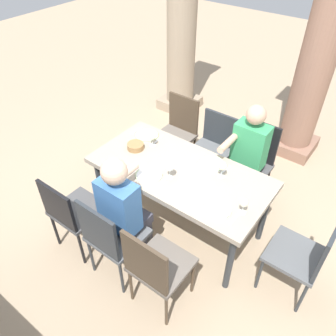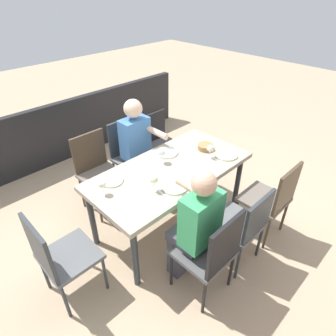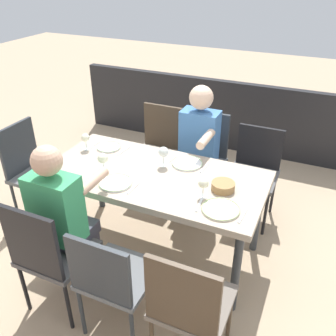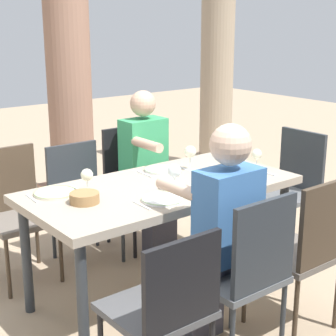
% 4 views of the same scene
% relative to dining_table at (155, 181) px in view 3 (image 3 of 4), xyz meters
% --- Properties ---
extents(ground_plane, '(16.00, 16.00, 0.00)m').
position_rel_dining_table_xyz_m(ground_plane, '(0.00, 0.00, -0.70)').
color(ground_plane, tan).
extents(dining_table, '(1.73, 0.85, 0.77)m').
position_rel_dining_table_xyz_m(dining_table, '(0.00, 0.00, 0.00)').
color(dining_table, tan).
rests_on(dining_table, ground).
extents(chair_west_north, '(0.44, 0.44, 0.92)m').
position_rel_dining_table_xyz_m(chair_west_north, '(-0.63, 0.85, -0.17)').
color(chair_west_north, '#6A6158').
rests_on(chair_west_north, ground).
extents(chair_west_south, '(0.44, 0.44, 0.89)m').
position_rel_dining_table_xyz_m(chair_west_south, '(-0.63, -0.84, -0.17)').
color(chair_west_south, '#4F4F50').
rests_on(chair_west_south, ground).
extents(chair_mid_north, '(0.44, 0.44, 0.87)m').
position_rel_dining_table_xyz_m(chair_mid_north, '(-0.11, 0.84, -0.19)').
color(chair_mid_north, '#5B5E61').
rests_on(chair_mid_north, ground).
extents(chair_mid_south, '(0.44, 0.44, 0.95)m').
position_rel_dining_table_xyz_m(chair_mid_south, '(-0.11, -0.85, -0.15)').
color(chair_mid_south, '#5B5E61').
rests_on(chair_mid_south, ground).
extents(chair_east_north, '(0.44, 0.44, 0.94)m').
position_rel_dining_table_xyz_m(chair_east_north, '(0.37, 0.85, -0.16)').
color(chair_east_north, '#4F4F50').
rests_on(chair_east_north, ground).
extents(chair_east_south, '(0.44, 0.44, 0.94)m').
position_rel_dining_table_xyz_m(chair_east_south, '(0.37, -0.85, -0.15)').
color(chair_east_south, '#6A6158').
rests_on(chair_east_south, ground).
extents(chair_head_east, '(0.44, 0.44, 0.94)m').
position_rel_dining_table_xyz_m(chair_head_east, '(1.29, 0.00, -0.17)').
color(chair_head_east, '#5B5E61').
rests_on(chair_head_east, ground).
extents(diner_woman_green, '(0.35, 0.49, 1.26)m').
position_rel_dining_table_xyz_m(diner_woman_green, '(0.37, 0.65, -0.03)').
color(diner_woman_green, '#3F3F4C').
rests_on(diner_woman_green, ground).
extents(diner_man_white, '(0.35, 0.50, 1.28)m').
position_rel_dining_table_xyz_m(diner_man_white, '(-0.12, -0.65, -0.00)').
color(diner_man_white, '#3F3F4C').
rests_on(diner_man_white, ground).
extents(patio_railing, '(4.13, 0.10, 0.90)m').
position_rel_dining_table_xyz_m(patio_railing, '(0.00, -2.17, -0.25)').
color(patio_railing, black).
rests_on(patio_railing, ground).
extents(plate_0, '(0.26, 0.26, 0.02)m').
position_rel_dining_table_xyz_m(plate_0, '(-0.61, 0.25, 0.08)').
color(plate_0, silver).
rests_on(plate_0, dining_table).
extents(wine_glass_0, '(0.07, 0.07, 0.15)m').
position_rel_dining_table_xyz_m(wine_glass_0, '(-0.45, 0.15, 0.18)').
color(wine_glass_0, white).
rests_on(wine_glass_0, dining_table).
extents(fork_0, '(0.03, 0.17, 0.01)m').
position_rel_dining_table_xyz_m(fork_0, '(-0.76, 0.25, 0.07)').
color(fork_0, silver).
rests_on(fork_0, dining_table).
extents(spoon_0, '(0.03, 0.17, 0.01)m').
position_rel_dining_table_xyz_m(spoon_0, '(-0.46, 0.25, 0.07)').
color(spoon_0, silver).
rests_on(spoon_0, dining_table).
extents(plate_1, '(0.25, 0.25, 0.02)m').
position_rel_dining_table_xyz_m(plate_1, '(-0.18, -0.24, 0.08)').
color(plate_1, white).
rests_on(plate_1, dining_table).
extents(wine_glass_1, '(0.08, 0.08, 0.17)m').
position_rel_dining_table_xyz_m(wine_glass_1, '(-0.01, -0.14, 0.19)').
color(wine_glass_1, white).
rests_on(wine_glass_1, dining_table).
extents(fork_1, '(0.02, 0.17, 0.01)m').
position_rel_dining_table_xyz_m(fork_1, '(-0.33, -0.24, 0.07)').
color(fork_1, silver).
rests_on(fork_1, dining_table).
extents(spoon_1, '(0.03, 0.17, 0.01)m').
position_rel_dining_table_xyz_m(spoon_1, '(-0.03, -0.24, 0.07)').
color(spoon_1, silver).
rests_on(spoon_1, dining_table).
extents(plate_2, '(0.25, 0.25, 0.02)m').
position_rel_dining_table_xyz_m(plate_2, '(0.20, 0.25, 0.08)').
color(plate_2, white).
rests_on(plate_2, dining_table).
extents(wine_glass_2, '(0.08, 0.08, 0.17)m').
position_rel_dining_table_xyz_m(wine_glass_2, '(0.36, 0.15, 0.20)').
color(wine_glass_2, white).
rests_on(wine_glass_2, dining_table).
extents(fork_2, '(0.02, 0.17, 0.01)m').
position_rel_dining_table_xyz_m(fork_2, '(0.05, 0.25, 0.07)').
color(fork_2, silver).
rests_on(fork_2, dining_table).
extents(spoon_2, '(0.03, 0.17, 0.01)m').
position_rel_dining_table_xyz_m(spoon_2, '(0.35, 0.25, 0.07)').
color(spoon_2, silver).
rests_on(spoon_2, dining_table).
extents(plate_3, '(0.21, 0.21, 0.02)m').
position_rel_dining_table_xyz_m(plate_3, '(0.56, -0.23, 0.08)').
color(plate_3, white).
rests_on(plate_3, dining_table).
extents(wine_glass_3, '(0.07, 0.07, 0.15)m').
position_rel_dining_table_xyz_m(wine_glass_3, '(0.73, -0.13, 0.18)').
color(wine_glass_3, white).
rests_on(wine_glass_3, dining_table).
extents(fork_3, '(0.04, 0.17, 0.01)m').
position_rel_dining_table_xyz_m(fork_3, '(0.41, -0.23, 0.07)').
color(fork_3, silver).
rests_on(fork_3, dining_table).
extents(spoon_3, '(0.02, 0.17, 0.01)m').
position_rel_dining_table_xyz_m(spoon_3, '(0.71, -0.23, 0.07)').
color(spoon_3, silver).
rests_on(spoon_3, dining_table).
extents(bread_basket, '(0.17, 0.17, 0.06)m').
position_rel_dining_table_xyz_m(bread_basket, '(-0.55, 0.00, 0.10)').
color(bread_basket, '#9E7547').
rests_on(bread_basket, dining_table).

